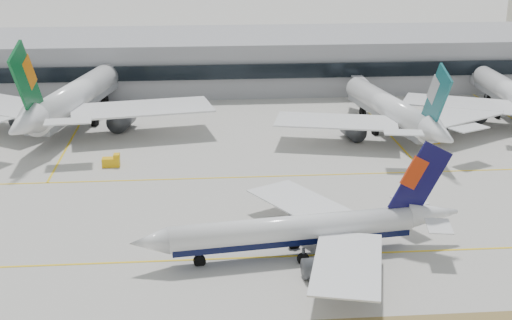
{
  "coord_description": "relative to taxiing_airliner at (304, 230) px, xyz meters",
  "views": [
    {
      "loc": [
        -8.59,
        -99.97,
        47.17
      ],
      "look_at": [
        1.46,
        18.0,
        7.5
      ],
      "focal_mm": 50.0,
      "sensor_mm": 36.0,
      "label": 1
    }
  ],
  "objects": [
    {
      "name": "ground",
      "position": [
        -6.68,
        4.75,
        -4.06
      ],
      "size": [
        3000.0,
        3000.0,
        0.0
      ],
      "primitive_type": "plane",
      "color": "#A6A39B",
      "rests_on": "ground"
    },
    {
      "name": "taxiing_airliner",
      "position": [
        0.0,
        0.0,
        0.0
      ],
      "size": [
        50.04,
        43.18,
        16.83
      ],
      "rotation": [
        0.0,
        0.0,
        3.27
      ],
      "color": "white",
      "rests_on": "ground"
    },
    {
      "name": "widebody_eva",
      "position": [
        -44.66,
        74.46,
        2.68
      ],
      "size": [
        69.65,
        69.2,
        25.36
      ],
      "rotation": [
        0.0,
        0.0,
        1.36
      ],
      "color": "white",
      "rests_on": "ground"
    },
    {
      "name": "widebody_cathay",
      "position": [
        29.66,
        60.87,
        1.57
      ],
      "size": [
        58.77,
        58.04,
        21.16
      ],
      "rotation": [
        0.0,
        0.0,
        1.72
      ],
      "color": "white",
      "rests_on": "ground"
    },
    {
      "name": "terminal",
      "position": [
        -6.68,
        119.59,
        3.45
      ],
      "size": [
        280.0,
        43.1,
        15.0
      ],
      "color": "gray",
      "rests_on": "ground"
    },
    {
      "name": "gse_b",
      "position": [
        -32.82,
        43.51,
        -3.01
      ],
      "size": [
        3.55,
        2.0,
        2.6
      ],
      "color": "#EEAF0C",
      "rests_on": "ground"
    },
    {
      "name": "gse_c",
      "position": [
        37.11,
        53.91,
        -3.01
      ],
      "size": [
        3.55,
        2.0,
        2.6
      ],
      "color": "#EEAF0C",
      "rests_on": "ground"
    }
  ]
}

